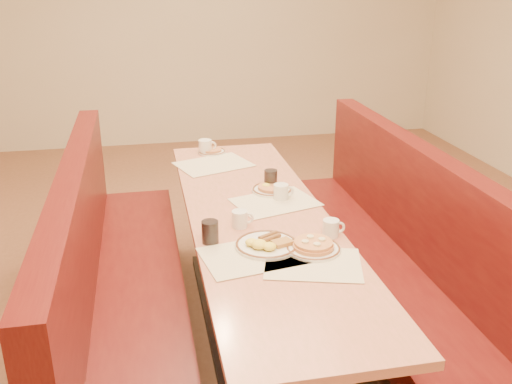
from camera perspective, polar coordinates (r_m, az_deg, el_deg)
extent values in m
plane|color=#9E6647|center=(3.27, 0.26, -14.47)|extent=(8.00, 8.00, 0.00)
cube|color=beige|center=(6.64, -7.05, 16.73)|extent=(6.00, 0.04, 2.80)
cube|color=black|center=(3.26, 0.26, -14.04)|extent=(0.55, 1.88, 0.06)
cube|color=black|center=(3.08, 0.27, -9.10)|extent=(0.15, 1.75, 0.71)
cube|color=#DC7B66|center=(2.91, 0.29, -2.72)|extent=(0.70, 2.50, 0.04)
cube|color=#4C3326|center=(3.17, -12.14, -14.11)|extent=(0.55, 2.50, 0.20)
cube|color=#59150F|center=(3.03, -12.54, -9.93)|extent=(0.55, 2.50, 0.16)
cube|color=#59150F|center=(2.87, -17.43, -3.67)|extent=(0.12, 2.50, 0.60)
cube|color=#4C3326|center=(3.40, 11.72, -11.48)|extent=(0.55, 2.50, 0.20)
cube|color=#59150F|center=(3.26, 12.08, -7.48)|extent=(0.55, 2.50, 0.16)
cube|color=#59150F|center=(3.19, 16.16, -0.99)|extent=(0.12, 2.50, 0.60)
cube|color=#F4E5BE|center=(2.49, -0.40, -6.39)|extent=(0.47, 0.38, 0.00)
cube|color=#F4E5BE|center=(2.44, 5.72, -7.13)|extent=(0.47, 0.40, 0.00)
cube|color=#F4E5BE|center=(3.66, -4.26, 2.78)|extent=(0.53, 0.46, 0.00)
cube|color=#F4E5BE|center=(3.06, 1.92, -1.01)|extent=(0.49, 0.42, 0.00)
cylinder|color=silver|center=(2.55, 5.74, -5.71)|extent=(0.25, 0.25, 0.02)
torus|color=brown|center=(2.55, 5.75, -5.55)|extent=(0.24, 0.24, 0.01)
cylinder|color=#DB854E|center=(2.55, 5.75, -5.37)|extent=(0.18, 0.18, 0.02)
cylinder|color=#DB854E|center=(2.54, 5.77, -5.07)|extent=(0.17, 0.17, 0.01)
cylinder|color=beige|center=(2.55, 6.60, -4.72)|extent=(0.03, 0.03, 0.01)
cylinder|color=beige|center=(2.57, 5.45, -4.47)|extent=(0.03, 0.03, 0.01)
cylinder|color=beige|center=(2.52, 4.94, -4.96)|extent=(0.03, 0.03, 0.01)
cylinder|color=beige|center=(2.50, 6.11, -5.22)|extent=(0.03, 0.03, 0.01)
cylinder|color=silver|center=(2.57, 1.07, -5.39)|extent=(0.29, 0.29, 0.02)
torus|color=brown|center=(2.57, 1.08, -5.21)|extent=(0.28, 0.28, 0.01)
ellipsoid|color=#FFFA41|center=(2.52, 0.32, -5.25)|extent=(0.07, 0.07, 0.04)
ellipsoid|color=#FFFA41|center=(2.51, 1.34, -5.46)|extent=(0.06, 0.06, 0.03)
ellipsoid|color=#FFFA41|center=(2.54, -0.45, -5.05)|extent=(0.06, 0.06, 0.03)
cylinder|color=brown|center=(2.59, 1.55, -4.63)|extent=(0.10, 0.07, 0.02)
cylinder|color=brown|center=(2.61, 1.20, -4.38)|extent=(0.10, 0.07, 0.02)
cube|color=#B88B39|center=(2.56, 2.63, -5.07)|extent=(0.10, 0.09, 0.02)
cylinder|color=silver|center=(3.20, 1.60, 0.16)|extent=(0.23, 0.23, 0.02)
torus|color=brown|center=(3.20, 1.60, 0.31)|extent=(0.22, 0.22, 0.01)
cylinder|color=#D5834B|center=(3.20, 1.60, 0.46)|extent=(0.16, 0.16, 0.02)
ellipsoid|color=#FFFA41|center=(3.21, 1.04, 0.67)|extent=(0.05, 0.05, 0.02)
cylinder|color=silver|center=(3.90, -4.43, 4.00)|extent=(0.19, 0.19, 0.01)
torus|color=brown|center=(3.90, -4.44, 4.10)|extent=(0.18, 0.18, 0.01)
cylinder|color=#D5834B|center=(3.90, -4.44, 4.21)|extent=(0.13, 0.13, 0.01)
ellipsoid|color=#FFFA41|center=(3.91, -4.81, 4.34)|extent=(0.04, 0.04, 0.02)
cylinder|color=silver|center=(2.69, 7.49, -3.60)|extent=(0.08, 0.08, 0.08)
torus|color=silver|center=(2.70, 8.32, -3.54)|extent=(0.06, 0.01, 0.06)
cylinder|color=black|center=(2.67, 7.52, -2.91)|extent=(0.07, 0.07, 0.01)
cylinder|color=silver|center=(2.76, -1.64, -2.71)|extent=(0.08, 0.08, 0.08)
torus|color=silver|center=(2.76, -0.80, -2.65)|extent=(0.06, 0.01, 0.06)
cylinder|color=black|center=(2.74, -1.65, -2.03)|extent=(0.07, 0.07, 0.01)
cylinder|color=silver|center=(3.09, 2.51, 0.00)|extent=(0.08, 0.08, 0.09)
torus|color=silver|center=(3.10, 3.28, 0.05)|extent=(0.06, 0.01, 0.06)
cylinder|color=black|center=(3.07, 2.52, 0.64)|extent=(0.07, 0.07, 0.01)
cylinder|color=silver|center=(3.88, -5.11, 4.52)|extent=(0.09, 0.09, 0.09)
torus|color=silver|center=(3.90, -4.44, 4.60)|extent=(0.07, 0.03, 0.07)
cylinder|color=black|center=(3.87, -5.13, 5.11)|extent=(0.08, 0.08, 0.01)
cylinder|color=black|center=(2.61, -4.61, -4.02)|extent=(0.07, 0.07, 0.10)
cylinder|color=silver|center=(2.60, -4.61, -4.00)|extent=(0.08, 0.08, 0.11)
cylinder|color=black|center=(3.26, 1.48, 1.32)|extent=(0.07, 0.07, 0.10)
cylinder|color=silver|center=(3.26, 1.48, 1.34)|extent=(0.08, 0.08, 0.10)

